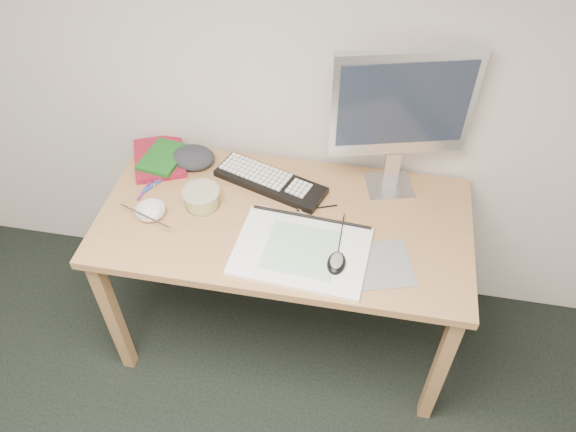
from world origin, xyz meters
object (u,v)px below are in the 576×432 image
(sketchpad, at_px, (301,251))
(monitor, at_px, (402,108))
(desk, at_px, (284,233))
(keyboard, at_px, (270,182))
(rice_bowl, at_px, (151,212))

(sketchpad, relative_size, monitor, 0.79)
(monitor, bearing_deg, desk, -161.74)
(desk, distance_m, keyboard, 0.22)
(rice_bowl, bearing_deg, desk, 8.74)
(keyboard, relative_size, rice_bowl, 4.04)
(sketchpad, height_order, monitor, monitor)
(sketchpad, height_order, keyboard, keyboard)
(desk, xyz_separation_m, rice_bowl, (-0.50, -0.08, 0.10))
(sketchpad, relative_size, rice_bowl, 4.20)
(sketchpad, bearing_deg, keyboard, 122.77)
(rice_bowl, bearing_deg, sketchpad, -7.51)
(keyboard, relative_size, monitor, 0.76)
(monitor, relative_size, rice_bowl, 5.34)
(keyboard, bearing_deg, monitor, 28.11)
(sketchpad, bearing_deg, rice_bowl, 176.59)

